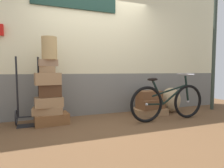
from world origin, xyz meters
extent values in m
cube|color=brown|center=(0.00, 0.00, -0.03)|extent=(9.04, 5.20, 0.06)
cube|color=slate|center=(0.00, 0.85, 0.45)|extent=(7.04, 0.20, 0.89)
cube|color=beige|center=(0.00, 0.85, 1.94)|extent=(7.04, 0.20, 2.10)
cube|color=#142D23|center=(-0.39, 0.73, 2.35)|extent=(1.72, 0.04, 0.29)
cube|color=red|center=(-1.75, 0.71, 1.68)|extent=(0.10, 0.08, 0.20)
cylinder|color=#2D382D|center=(2.87, 0.25, 1.50)|extent=(0.08, 0.08, 2.99)
cube|color=brown|center=(-0.93, 0.31, 0.10)|extent=(0.61, 0.42, 0.19)
cube|color=#9E754C|center=(-0.99, 0.31, 0.26)|extent=(0.54, 0.36, 0.13)
cube|color=#9E754C|center=(-0.97, 0.29, 0.41)|extent=(0.49, 0.34, 0.17)
cube|color=#4C2D19|center=(-0.95, 0.32, 0.60)|extent=(0.38, 0.25, 0.22)
cube|color=#9E754C|center=(-0.98, 0.29, 0.82)|extent=(0.45, 0.31, 0.21)
cube|color=#9E754C|center=(-0.98, 0.32, 0.98)|extent=(0.28, 0.21, 0.12)
cube|color=#937051|center=(-0.97, 0.33, 1.10)|extent=(0.33, 0.22, 0.12)
cube|color=#9E754C|center=(1.11, 0.33, 0.07)|extent=(0.75, 0.51, 0.14)
cube|color=brown|center=(1.11, 0.29, 0.24)|extent=(0.56, 0.41, 0.20)
cube|color=brown|center=(1.11, 0.34, 0.43)|extent=(0.52, 0.32, 0.18)
cylinder|color=tan|center=(-0.94, 0.31, 1.35)|extent=(0.26, 0.26, 0.39)
torus|color=black|center=(-1.51, 0.44, 0.14)|extent=(0.02, 0.28, 0.28)
torus|color=black|center=(-1.10, 0.44, 0.14)|extent=(0.02, 0.28, 0.28)
cylinder|color=black|center=(-1.31, 0.44, 0.14)|extent=(0.41, 0.02, 0.02)
cylinder|color=black|center=(-1.48, 0.44, 0.67)|extent=(0.03, 0.09, 1.06)
cylinder|color=black|center=(-1.13, 0.44, 0.67)|extent=(0.03, 0.09, 1.06)
cube|color=black|center=(-1.31, 0.33, 0.01)|extent=(0.37, 0.22, 0.02)
ellipsoid|color=tan|center=(1.70, 0.36, 0.28)|extent=(0.47, 0.40, 0.57)
torus|color=black|center=(0.72, -0.20, 0.34)|extent=(0.68, 0.06, 0.67)
sphere|color=#B2B2B7|center=(0.72, -0.20, 0.34)|extent=(0.05, 0.05, 0.05)
torus|color=black|center=(1.68, -0.21, 0.34)|extent=(0.68, 0.06, 0.67)
sphere|color=#B2B2B7|center=(1.68, -0.21, 0.34)|extent=(0.05, 0.05, 0.05)
cube|color=black|center=(1.34, -0.21, 0.49)|extent=(0.53, 0.03, 0.37)
cube|color=black|center=(0.96, -0.20, 0.55)|extent=(0.27, 0.03, 0.47)
cube|color=black|center=(0.90, -0.20, 0.33)|extent=(0.37, 0.03, 0.04)
cube|color=black|center=(1.22, -0.21, 0.58)|extent=(0.76, 0.03, 0.21)
cube|color=black|center=(1.64, -0.21, 0.60)|extent=(0.11, 0.03, 0.52)
ellipsoid|color=black|center=(0.84, -0.20, 0.80)|extent=(0.22, 0.09, 0.06)
cylinder|color=#A5A5AD|center=(1.60, -0.21, 0.89)|extent=(0.03, 0.46, 0.02)
camera|label=1|loc=(-1.12, -3.20, 0.96)|focal=30.38mm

